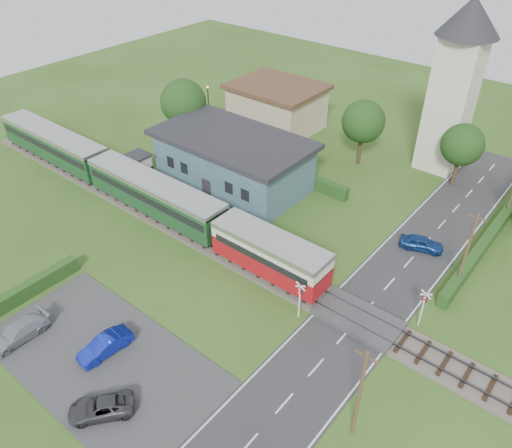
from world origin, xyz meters
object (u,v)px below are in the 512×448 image
Objects in this scene: station_building at (233,160)px; crossing_signal_far at (424,303)px; house_west at (277,106)px; pedestrian_far at (153,174)px; car_park_blue at (105,346)px; church_tower at (457,75)px; pedestrian_near at (248,222)px; car_park_dark at (101,407)px; car_park_silver at (18,332)px; car_on_road at (422,243)px; crossing_signal_near at (300,295)px; train at (133,184)px; equipment_hut at (139,166)px.

crossing_signal_far is at bearing -15.63° from station_building.
station_building is 1.48× the size of house_west.
crossing_signal_far is 1.95× the size of pedestrian_far.
church_tower is at bearing 84.75° from car_park_blue.
station_building is at bearing 114.60° from car_park_blue.
crossing_signal_far is 16.77m from pedestrian_near.
house_west is 43.00m from car_park_dark.
station_building is 25.70m from car_park_silver.
house_west is 7.18× the size of pedestrian_near.
car_park_blue reaches higher than car_park_dark.
house_west is 23.16m from pedestrian_near.
car_park_blue is at bearing 77.97° from pedestrian_near.
car_park_blue is at bearing -159.33° from pedestrian_far.
pedestrian_far is (-8.70, 20.05, 0.58)m from car_park_silver.
car_park_blue reaches higher than car_on_road.
pedestrian_near is at bearing 149.58° from crossing_signal_near.
church_tower reaches higher than house_west.
train is 2.45× the size of church_tower.
car_park_dark is (9.35, 0.00, -0.08)m from car_park_silver.
car_park_blue is at bearing -45.69° from train.
pedestrian_far is (1.81, 0.35, -0.46)m from equipment_hut.
crossing_signal_far is at bearing 43.09° from car_park_silver.
pedestrian_far reaches higher than pedestrian_near.
crossing_signal_far reaches higher than pedestrian_near.
car_park_blue is (-8.20, -11.04, -1.43)m from crossing_signal_near.
church_tower is 29.57m from crossing_signal_near.
equipment_hut is 0.24× the size of house_west.
house_west is 2.95× the size of car_on_road.
train is 28.72× the size of pedestrian_near.
crossing_signal_far is at bearing -111.80° from pedestrian_far.
car_park_dark is (16.79, -16.50, -1.55)m from train.
equipment_hut is 0.70× the size of car_on_road.
crossing_signal_far is (28.60, -20.61, -0.65)m from house_west.
house_west is 6.44× the size of pedestrian_far.
car_park_silver is (-17.49, -27.30, 0.03)m from car_on_road.
house_west is at bearing 90.17° from train.
equipment_hut is 0.59× the size of car_park_silver.
crossing_signal_near is at bearing 57.94° from car_park_blue.
car_park_silver is (2.51, -25.49, -1.99)m from station_building.
station_building is at bearing -56.78° from pedestrian_near.
church_tower is 18.64m from car_on_road.
pedestrian_near reaches higher than car_on_road.
crossing_signal_near is (16.40, -11.40, -0.55)m from station_building.
car_park_dark is (-8.14, -27.30, -0.05)m from car_on_road.
equipment_hut reaches higher than car_park_silver.
crossing_signal_far is (31.60, -0.81, 0.39)m from equipment_hut.
train reaches higher than equipment_hut.
car_park_blue reaches higher than car_park_silver.
car_park_silver is (-5.69, -3.05, -0.00)m from car_park_blue.
pedestrian_far is at bearing 10.79° from equipment_hut.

